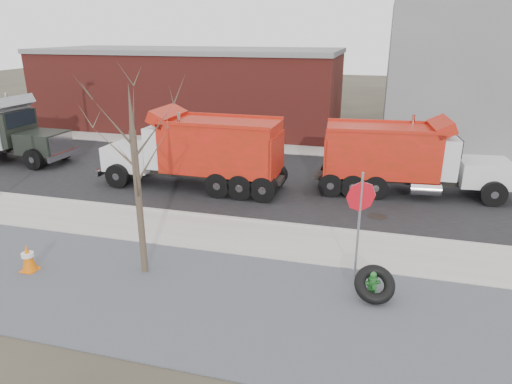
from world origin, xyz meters
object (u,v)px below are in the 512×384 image
(fire_hydrant, at_px, (372,284))
(truck_tire, at_px, (375,284))
(stop_sign, at_px, (360,208))
(dump_truck_red_b, at_px, (199,149))
(dump_truck_red_a, at_px, (404,156))

(fire_hydrant, height_order, truck_tire, truck_tire)
(stop_sign, height_order, dump_truck_red_b, dump_truck_red_b)
(stop_sign, bearing_deg, dump_truck_red_a, 74.58)
(fire_hydrant, bearing_deg, dump_truck_red_b, 114.15)
(truck_tire, distance_m, dump_truck_red_a, 8.58)
(dump_truck_red_a, xyz_separation_m, dump_truck_red_b, (-8.23, -1.50, 0.10))
(fire_hydrant, distance_m, truck_tire, 0.21)
(stop_sign, distance_m, dump_truck_red_a, 7.60)
(dump_truck_red_a, bearing_deg, stop_sign, -105.71)
(truck_tire, bearing_deg, dump_truck_red_a, 84.27)
(fire_hydrant, distance_m, stop_sign, 1.94)
(truck_tire, xyz_separation_m, dump_truck_red_a, (0.85, 8.46, 1.15))
(stop_sign, bearing_deg, dump_truck_red_b, 134.00)
(truck_tire, relative_size, stop_sign, 0.40)
(stop_sign, bearing_deg, fire_hydrant, -65.84)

